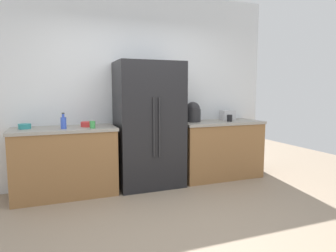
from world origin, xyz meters
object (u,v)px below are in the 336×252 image
refrigerator (149,125)px  rice_cooker (193,112)px  cup_b (230,118)px  toaster (228,115)px  bowl_a (87,124)px  cup_a (93,125)px  bottle_a (63,122)px  bowl_b (25,126)px

refrigerator → rice_cooker: 0.78m
cup_b → toaster: bearing=65.3°
refrigerator → bowl_a: bearing=178.0°
cup_a → toaster: bearing=7.6°
bottle_a → bowl_a: (0.31, 0.13, -0.05)m
bottle_a → cup_a: bearing=-11.6°
bottle_a → cup_b: 2.52m
refrigerator → bowl_a: (-0.88, 0.03, 0.04)m
bottle_a → refrigerator: bearing=4.8°
toaster → cup_a: 2.28m
bottle_a → cup_b: size_ratio=1.95×
toaster → bowl_b: size_ratio=1.42×
bowl_a → bowl_b: size_ratio=1.09×
refrigerator → bowl_a: refrigerator is taller
refrigerator → rice_cooker: bearing=7.0°
bottle_a → cup_a: 0.37m
cup_b → bowl_b: 2.99m
bottle_a → toaster: bearing=5.0°
rice_cooker → cup_b: 0.60m
toaster → bowl_b: (-3.09, -0.04, -0.05)m
refrigerator → cup_a: 0.85m
rice_cooker → bowl_b: size_ratio=2.01×
rice_cooker → bowl_b: rice_cooker is taller
toaster → bowl_b: 3.09m
cup_a → bowl_a: bearing=102.9°
refrigerator → bowl_a: 0.88m
rice_cooker → cup_b: (0.56, -0.18, -0.10)m
bowl_a → cup_a: bearing=-77.1°
toaster → bowl_a: size_ratio=1.30×
rice_cooker → bowl_a: (-1.64, -0.06, -0.12)m
bottle_a → cup_b: bottle_a is taller
rice_cooker → bottle_a: bearing=-174.4°
rice_cooker → bowl_a: rice_cooker is taller
rice_cooker → bowl_a: bearing=-177.8°
toaster → bottle_a: bearing=-175.0°
toaster → bowl_b: toaster is taller
rice_cooker → cup_b: rice_cooker is taller
rice_cooker → cup_a: 1.62m
toaster → bottle_a: 2.63m
bottle_a → bowl_b: bottle_a is taller
cup_b → bowl_a: cup_b is taller
rice_cooker → bottle_a: size_ratio=1.50×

